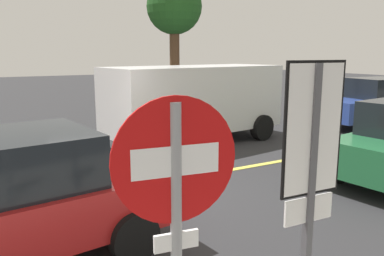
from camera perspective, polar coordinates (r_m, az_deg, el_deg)
The scene contains 7 objects.
ground_plane at distance 7.73m, azimuth -9.26°, elevation -8.67°, with size 80.00×80.00×0.00m, color #2D2D30.
lane_marking_centre at distance 9.15m, azimuth 8.68°, elevation -5.52°, with size 28.00×0.16×0.01m, color #E0D14C.
stop_sign at distance 2.39m, azimuth -2.33°, elevation -13.13°, with size 0.75×0.13×2.34m.
speed_limit_sign at distance 3.03m, azimuth 16.95°, elevation -5.08°, with size 0.54×0.06×2.52m.
white_van at distance 11.31m, azimuth 0.51°, elevation 4.26°, with size 5.42×2.81×2.20m.
car_blue_near_curb at distance 15.21m, azimuth 25.07°, elevation 3.34°, with size 4.20×2.25×1.71m.
tree_left_verge at distance 15.59m, azimuth -2.60°, elevation 16.80°, with size 2.12×2.12×5.37m.
Camera 1 is at (-2.50, -6.85, 2.57)m, focal length 36.66 mm.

